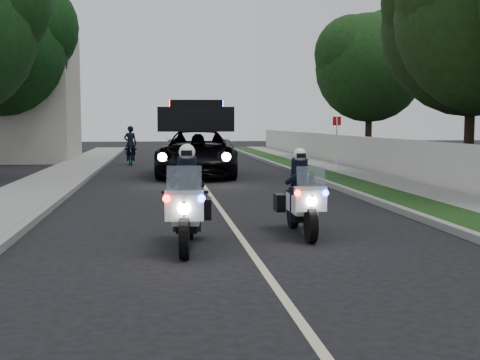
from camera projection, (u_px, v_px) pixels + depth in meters
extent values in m
plane|color=black|center=(259.00, 263.00, 9.42)|extent=(120.00, 120.00, 0.00)
cube|color=gray|center=(337.00, 187.00, 19.81)|extent=(0.20, 60.00, 0.15)
cube|color=#193814|center=(358.00, 186.00, 19.90)|extent=(1.20, 60.00, 0.16)
cube|color=gray|center=(398.00, 186.00, 20.06)|extent=(1.40, 60.00, 0.16)
cube|color=beige|center=(428.00, 165.00, 20.13)|extent=(0.22, 60.00, 1.50)
cube|color=gray|center=(71.00, 190.00, 18.76)|extent=(0.20, 60.00, 0.15)
cube|color=gray|center=(33.00, 191.00, 18.62)|extent=(2.00, 60.00, 0.16)
cube|color=#BFB78C|center=(207.00, 191.00, 19.29)|extent=(0.12, 50.00, 0.01)
imported|color=black|center=(198.00, 176.00, 24.63)|extent=(3.54, 6.69, 3.14)
imported|color=black|center=(131.00, 165.00, 30.87)|extent=(0.81, 1.78, 0.90)
imported|color=black|center=(131.00, 165.00, 30.87)|extent=(0.64, 0.45, 1.72)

